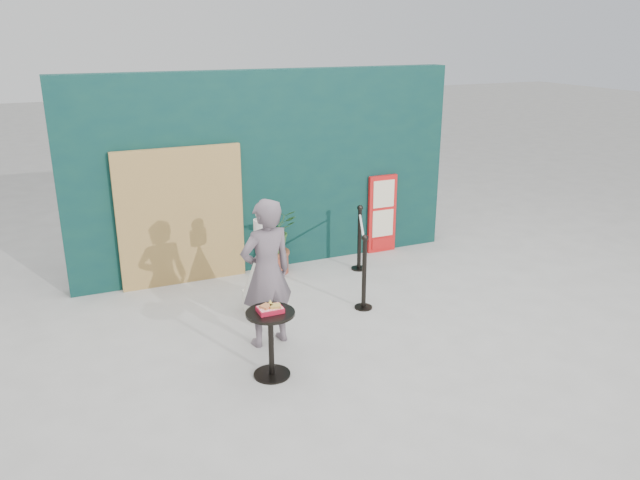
% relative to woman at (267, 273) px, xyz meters
% --- Properties ---
extents(ground, '(60.00, 60.00, 0.00)m').
position_rel_woman_xyz_m(ground, '(0.91, -0.67, -0.89)').
color(ground, '#ADAAA5').
rests_on(ground, ground).
extents(back_wall, '(6.00, 0.30, 3.00)m').
position_rel_woman_xyz_m(back_wall, '(0.91, 2.48, 0.61)').
color(back_wall, '#0A2C2D').
rests_on(back_wall, ground).
extents(bamboo_fence, '(1.80, 0.08, 2.00)m').
position_rel_woman_xyz_m(bamboo_fence, '(-0.49, 2.27, 0.11)').
color(bamboo_fence, tan).
rests_on(bamboo_fence, ground).
extents(woman, '(0.71, 0.53, 1.77)m').
position_rel_woman_xyz_m(woman, '(0.00, 0.00, 0.00)').
color(woman, '#63555C').
rests_on(woman, ground).
extents(menu_board, '(0.50, 0.07, 1.30)m').
position_rel_woman_xyz_m(menu_board, '(2.81, 2.29, -0.24)').
color(menu_board, red).
rests_on(menu_board, ground).
extents(statue, '(0.57, 0.57, 1.45)m').
position_rel_woman_xyz_m(statue, '(0.24, 0.83, -0.30)').
color(statue, white).
rests_on(statue, ground).
extents(cafe_table, '(0.52, 0.52, 0.75)m').
position_rel_woman_xyz_m(cafe_table, '(-0.22, -0.72, -0.39)').
color(cafe_table, black).
rests_on(cafe_table, ground).
extents(food_basket, '(0.26, 0.19, 0.11)m').
position_rel_woman_xyz_m(food_basket, '(-0.21, -0.72, -0.10)').
color(food_basket, '#B8132D').
rests_on(food_basket, cafe_table).
extents(planter, '(0.59, 0.52, 1.01)m').
position_rel_woman_xyz_m(planter, '(0.87, 2.09, -0.30)').
color(planter, '#964331').
rests_on(planter, ground).
extents(stanchion_barrier, '(0.84, 1.54, 1.03)m').
position_rel_woman_xyz_m(stanchion_barrier, '(1.79, 1.05, -0.39)').
color(stanchion_barrier, black).
rests_on(stanchion_barrier, ground).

